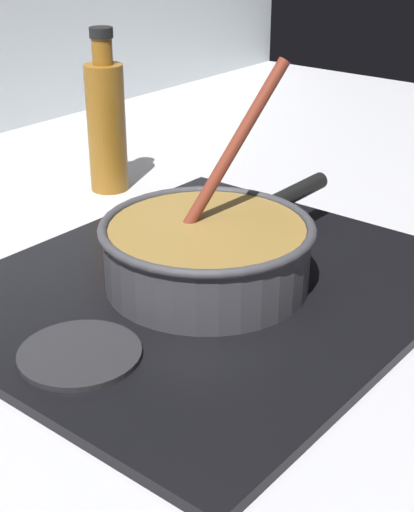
# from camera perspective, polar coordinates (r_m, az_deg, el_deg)

# --- Properties ---
(ground) EXTENTS (2.40, 1.60, 0.04)m
(ground) POSITION_cam_1_polar(r_m,az_deg,el_deg) (0.84, 1.46, -6.00)
(ground) COLOR #B7B7BC
(hob_plate) EXTENTS (0.56, 0.48, 0.01)m
(hob_plate) POSITION_cam_1_polar(r_m,az_deg,el_deg) (0.88, 0.00, -2.46)
(hob_plate) COLOR black
(hob_plate) RESTS_ON ground
(burner_ring) EXTENTS (0.18, 0.18, 0.01)m
(burner_ring) POSITION_cam_1_polar(r_m,az_deg,el_deg) (0.88, 0.00, -1.88)
(burner_ring) COLOR #592D0C
(burner_ring) RESTS_ON hob_plate
(spare_burner) EXTENTS (0.12, 0.12, 0.01)m
(spare_burner) POSITION_cam_1_polar(r_m,az_deg,el_deg) (0.75, -9.56, -7.28)
(spare_burner) COLOR #262628
(spare_burner) RESTS_ON hob_plate
(cooking_pan) EXTENTS (0.37, 0.25, 0.25)m
(cooking_pan) POSITION_cam_1_polar(r_m,az_deg,el_deg) (0.86, 0.06, 0.37)
(cooking_pan) COLOR #38383D
(cooking_pan) RESTS_ON hob_plate
(sauce_bottle) EXTENTS (0.06, 0.06, 0.25)m
(sauce_bottle) POSITION_cam_1_polar(r_m,az_deg,el_deg) (1.18, -7.59, 9.91)
(sauce_bottle) COLOR #8C5919
(sauce_bottle) RESTS_ON ground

